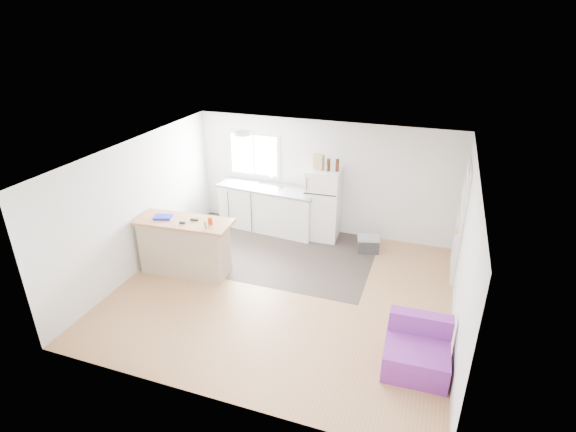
# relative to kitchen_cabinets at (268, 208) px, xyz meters

# --- Properties ---
(room) EXTENTS (5.51, 5.01, 2.41)m
(room) POSITION_rel_kitchen_cabinets_xyz_m (1.11, -2.16, 0.70)
(room) COLOR #AA7447
(room) RESTS_ON ground
(vinyl_zone) EXTENTS (4.05, 2.50, 0.00)m
(vinyl_zone) POSITION_rel_kitchen_cabinets_xyz_m (0.39, -0.91, -0.49)
(vinyl_zone) COLOR #352D28
(vinyl_zone) RESTS_ON floor
(window) EXTENTS (1.18, 0.06, 0.98)m
(window) POSITION_rel_kitchen_cabinets_xyz_m (-0.44, 0.32, 1.05)
(window) COLOR white
(window) RESTS_ON back_wall
(interior_door) EXTENTS (0.11, 0.92, 2.10)m
(interior_door) POSITION_rel_kitchen_cabinets_xyz_m (3.84, -0.61, 0.52)
(interior_door) COLOR white
(interior_door) RESTS_ON right_wall
(ceiling_fixture) EXTENTS (0.30, 0.30, 0.07)m
(ceiling_fixture) POSITION_rel_kitchen_cabinets_xyz_m (-0.09, -0.96, 1.86)
(ceiling_fixture) COLOR white
(ceiling_fixture) RESTS_ON ceiling
(kitchen_cabinets) EXTENTS (2.24, 0.87, 1.26)m
(kitchen_cabinets) POSITION_rel_kitchen_cabinets_xyz_m (0.00, 0.00, 0.00)
(kitchen_cabinets) COLOR white
(kitchen_cabinets) RESTS_ON floor
(peninsula) EXTENTS (1.74, 0.76, 1.05)m
(peninsula) POSITION_rel_kitchen_cabinets_xyz_m (-0.76, -2.15, 0.03)
(peninsula) COLOR tan
(peninsula) RESTS_ON floor
(refrigerator) EXTENTS (0.69, 0.66, 1.50)m
(refrigerator) POSITION_rel_kitchen_cabinets_xyz_m (1.21, 0.01, 0.25)
(refrigerator) COLOR white
(refrigerator) RESTS_ON floor
(cooler) EXTENTS (0.49, 0.39, 0.33)m
(cooler) POSITION_rel_kitchen_cabinets_xyz_m (2.24, -0.31, -0.33)
(cooler) COLOR #303133
(cooler) RESTS_ON floor
(purple_seat) EXTENTS (0.86, 0.82, 0.69)m
(purple_seat) POSITION_rel_kitchen_cabinets_xyz_m (3.40, -3.26, -0.25)
(purple_seat) COLOR #782D93
(purple_seat) RESTS_ON floor
(cleaner_jug) EXTENTS (0.13, 0.10, 0.27)m
(cleaner_jug) POSITION_rel_kitchen_cabinets_xyz_m (-0.51, -2.36, -0.38)
(cleaner_jug) COLOR white
(cleaner_jug) RESTS_ON floor
(mop) EXTENTS (0.22, 0.34, 1.20)m
(mop) POSITION_rel_kitchen_cabinets_xyz_m (-0.31, -2.28, -0.26)
(mop) COLOR green
(mop) RESTS_ON floor
(red_cup) EXTENTS (0.08, 0.08, 0.12)m
(red_cup) POSITION_rel_kitchen_cabinets_xyz_m (-0.22, -2.13, 0.61)
(red_cup) COLOR red
(red_cup) RESTS_ON peninsula
(blue_tray) EXTENTS (0.35, 0.30, 0.04)m
(blue_tray) POSITION_rel_kitchen_cabinets_xyz_m (-1.13, -2.18, 0.57)
(blue_tray) COLOR #1519CD
(blue_tray) RESTS_ON peninsula
(tool_a) EXTENTS (0.14, 0.06, 0.03)m
(tool_a) POSITION_rel_kitchen_cabinets_xyz_m (-0.56, -2.09, 0.56)
(tool_a) COLOR black
(tool_a) RESTS_ON peninsula
(tool_b) EXTENTS (0.11, 0.06, 0.03)m
(tool_b) POSITION_rel_kitchen_cabinets_xyz_m (-0.69, -2.26, 0.56)
(tool_b) COLOR black
(tool_b) RESTS_ON peninsula
(cardboard_box) EXTENTS (0.22, 0.14, 0.30)m
(cardboard_box) POSITION_rel_kitchen_cabinets_xyz_m (1.10, -0.02, 1.15)
(cardboard_box) COLOR tan
(cardboard_box) RESTS_ON refrigerator
(bottle_left) EXTENTS (0.07, 0.07, 0.25)m
(bottle_left) POSITION_rel_kitchen_cabinets_xyz_m (1.31, -0.06, 1.13)
(bottle_left) COLOR #3B1A0A
(bottle_left) RESTS_ON refrigerator
(bottle_right) EXTENTS (0.08, 0.08, 0.25)m
(bottle_right) POSITION_rel_kitchen_cabinets_xyz_m (1.47, -0.01, 1.13)
(bottle_right) COLOR #3B1A0A
(bottle_right) RESTS_ON refrigerator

